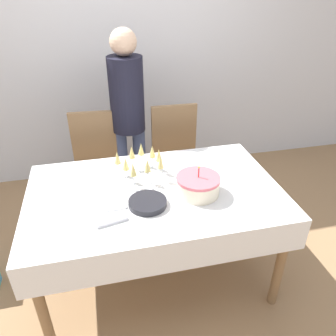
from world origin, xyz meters
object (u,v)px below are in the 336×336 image
person_standing (128,109)px  birthday_cake (198,185)px  dining_chair_far_right (176,156)px  dining_chair_far_left (98,165)px  plate_stack_main (148,203)px  champagne_tray (141,165)px

person_standing → birthday_cake: bearing=-73.9°
birthday_cake → dining_chair_far_right: bearing=83.8°
dining_chair_far_left → dining_chair_far_right: 0.69m
birthday_cake → plate_stack_main: size_ratio=1.19×
champagne_tray → person_standing: person_standing is taller
dining_chair_far_left → person_standing: bearing=21.9°
dining_chair_far_right → plate_stack_main: bearing=-113.7°
champagne_tray → dining_chair_far_left: bearing=114.4°
birthday_cake → plate_stack_main: birthday_cake is taller
champagne_tray → person_standing: bearing=89.2°
dining_chair_far_left → birthday_cake: bearing=-56.7°
dining_chair_far_right → birthday_cake: bearing=-96.2°
dining_chair_far_left → birthday_cake: (0.59, -0.90, 0.28)m
birthday_cake → champagne_tray: birthday_cake is taller
birthday_cake → person_standing: person_standing is taller
dining_chair_far_left → champagne_tray: dining_chair_far_left is taller
dining_chair_far_left → person_standing: size_ratio=0.60×
plate_stack_main → dining_chair_far_right: bearing=66.3°
dining_chair_far_left → plate_stack_main: bearing=-74.2°
dining_chair_far_left → birthday_cake: 1.11m
dining_chair_far_right → person_standing: bearing=163.2°
dining_chair_far_left → plate_stack_main: size_ratio=4.27×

